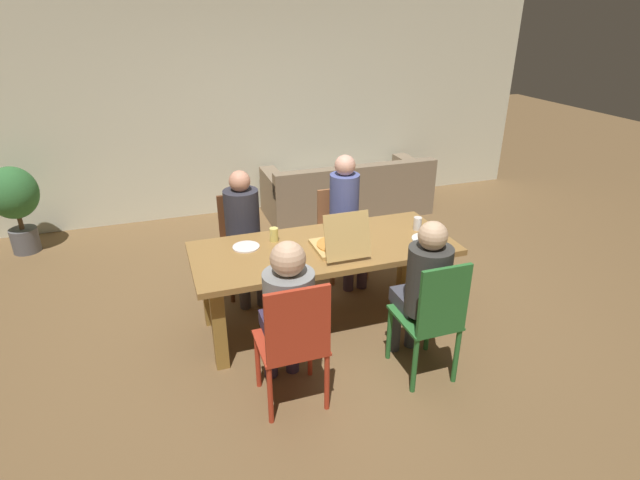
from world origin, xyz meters
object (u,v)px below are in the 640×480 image
(chair_2, at_px, (242,239))
(person_3, at_px, (347,210))
(plate_0, at_px, (246,247))
(potted_plant, at_px, (14,199))
(person_2, at_px, (244,225))
(pizza_box_0, at_px, (338,244))
(person_1, at_px, (424,284))
(plate_1, at_px, (427,239))
(couch, at_px, (347,193))
(drinking_glass_0, at_px, (418,224))
(dining_table, at_px, (324,258))
(chair_1, at_px, (433,316))
(person_0, at_px, (287,307))
(chair_3, at_px, (341,229))
(chair_0, at_px, (294,340))
(drinking_glass_1, at_px, (274,235))

(chair_2, height_order, person_3, person_3)
(plate_0, relative_size, potted_plant, 0.22)
(person_2, distance_m, person_3, 1.00)
(person_2, distance_m, pizza_box_0, 1.04)
(person_1, height_order, plate_1, person_1)
(couch, bearing_deg, plate_0, -129.05)
(drinking_glass_0, bearing_deg, person_2, 154.22)
(dining_table, height_order, pizza_box_0, pizza_box_0)
(chair_2, bearing_deg, plate_1, -37.22)
(chair_1, distance_m, drinking_glass_0, 1.09)
(person_0, distance_m, drinking_glass_0, 1.62)
(plate_1, height_order, couch, plate_1)
(dining_table, distance_m, pizza_box_0, 0.21)
(person_2, height_order, plate_0, person_2)
(plate_0, bearing_deg, potted_plant, 133.07)
(couch, bearing_deg, chair_3, -114.13)
(chair_2, xyz_separation_m, chair_3, (1.00, -0.03, -0.03))
(chair_0, relative_size, pizza_box_0, 2.12)
(person_3, distance_m, plate_1, 0.95)
(chair_0, bearing_deg, couch, 62.83)
(chair_1, distance_m, pizza_box_0, 0.95)
(plate_0, xyz_separation_m, plate_1, (1.47, -0.34, 0.00))
(person_3, bearing_deg, drinking_glass_1, -150.03)
(couch, height_order, potted_plant, potted_plant)
(plate_1, bearing_deg, chair_2, 142.78)
(chair_0, height_order, drinking_glass_0, chair_0)
(plate_0, bearing_deg, person_3, 26.16)
(pizza_box_0, xyz_separation_m, plate_0, (-0.69, 0.29, -0.05))
(dining_table, bearing_deg, person_3, 55.88)
(chair_1, distance_m, couch, 3.35)
(person_0, bearing_deg, drinking_glass_0, 30.03)
(chair_2, bearing_deg, pizza_box_0, -58.76)
(chair_2, bearing_deg, couch, 41.11)
(drinking_glass_0, relative_size, couch, 0.05)
(pizza_box_0, bearing_deg, person_2, 125.75)
(chair_1, height_order, person_1, person_1)
(dining_table, height_order, drinking_glass_1, drinking_glass_1)
(pizza_box_0, bearing_deg, plate_1, -3.93)
(person_1, distance_m, plate_1, 0.72)
(person_2, relative_size, drinking_glass_1, 10.30)
(person_1, bearing_deg, potted_plant, 134.91)
(person_0, height_order, chair_3, person_0)
(plate_1, bearing_deg, plate_0, 166.92)
(person_1, xyz_separation_m, person_2, (-1.00, 1.50, -0.01))
(person_3, relative_size, drinking_glass_1, 10.79)
(person_0, height_order, plate_1, person_0)
(pizza_box_0, bearing_deg, plate_0, 157.41)
(person_1, height_order, person_3, person_3)
(plate_0, bearing_deg, chair_3, 31.92)
(person_3, height_order, pizza_box_0, person_3)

